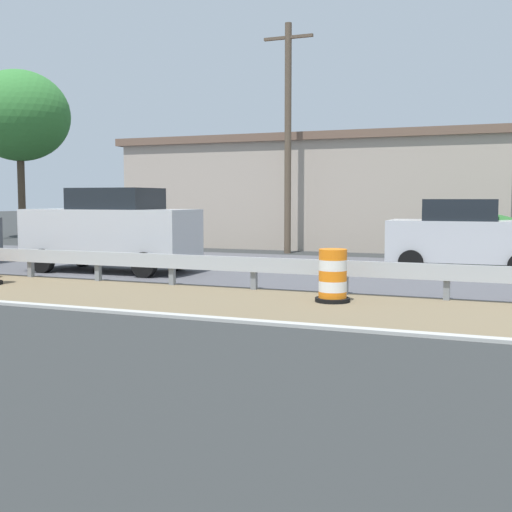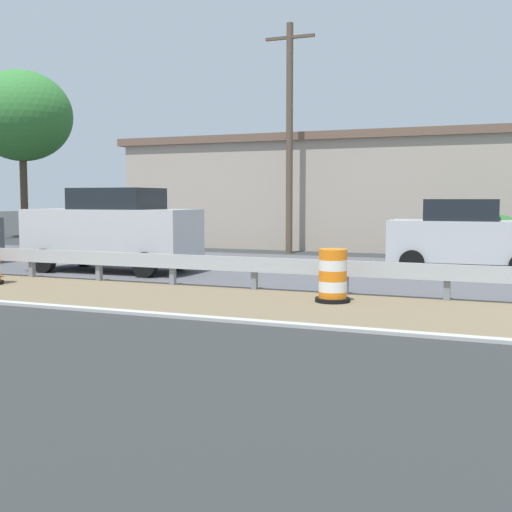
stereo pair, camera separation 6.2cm
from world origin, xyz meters
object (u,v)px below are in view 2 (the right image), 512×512
(car_distant_b, at_px, (113,230))
(utility_pole_near, at_px, (289,135))
(car_trailing_near_lane, at_px, (467,236))
(traffic_barrel_close, at_px, (333,278))

(car_distant_b, xyz_separation_m, utility_pole_near, (7.42, -2.42, 3.09))
(car_distant_b, height_order, utility_pole_near, utility_pole_near)
(car_trailing_near_lane, height_order, utility_pole_near, utility_pole_near)
(traffic_barrel_close, distance_m, car_trailing_near_lane, 6.38)
(utility_pole_near, bearing_deg, traffic_barrel_close, -156.45)
(car_distant_b, distance_m, utility_pole_near, 8.40)
(traffic_barrel_close, height_order, car_trailing_near_lane, car_trailing_near_lane)
(car_trailing_near_lane, xyz_separation_m, utility_pole_near, (4.22, 6.43, 3.23))
(traffic_barrel_close, xyz_separation_m, car_distant_b, (2.84, 6.90, 0.67))
(traffic_barrel_close, bearing_deg, car_distant_b, 67.60)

